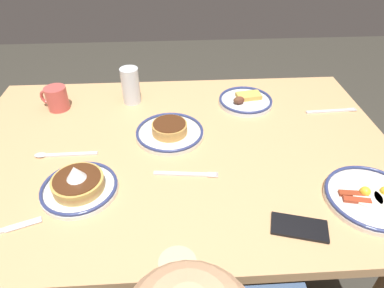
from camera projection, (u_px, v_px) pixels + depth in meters
ground_plane at (182, 270)px, 1.60m from camera, size 6.00×6.00×0.00m
dining_table at (178, 165)px, 1.20m from camera, size 1.48×0.98×0.74m
plate_near_main at (245, 100)px, 1.38m from camera, size 0.22×0.22×0.04m
plate_center_pancakes at (170, 131)px, 1.20m from camera, size 0.24×0.24×0.05m
plate_far_companion at (372, 198)px, 0.95m from camera, size 0.26×0.26×0.04m
plate_far_side at (79, 186)px, 0.97m from camera, size 0.22×0.22×0.09m
coffee_mug at (56, 98)px, 1.33m from camera, size 0.11×0.08×0.09m
drinking_glass at (131, 87)px, 1.36m from camera, size 0.07×0.07×0.15m
cell_phone at (299, 227)px, 0.88m from camera, size 0.16×0.11×0.01m
fork_near at (186, 174)px, 1.04m from camera, size 0.20×0.04×0.01m
fork_far at (332, 111)px, 1.33m from camera, size 0.20×0.03×0.01m
tea_spoon at (57, 155)px, 1.11m from camera, size 0.20×0.03×0.01m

